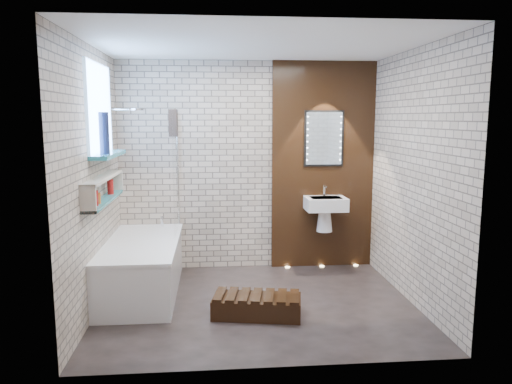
{
  "coord_description": "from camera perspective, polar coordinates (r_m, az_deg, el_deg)",
  "views": [
    {
      "loc": [
        -0.44,
        -4.78,
        1.91
      ],
      "look_at": [
        0.0,
        0.15,
        1.15
      ],
      "focal_mm": 34.18,
      "sensor_mm": 36.0,
      "label": 1
    }
  ],
  "objects": [
    {
      "name": "ground",
      "position": [
        5.17,
        0.15,
        -12.96
      ],
      "size": [
        3.2,
        3.2,
        0.0
      ],
      "primitive_type": "plane",
      "color": "black",
      "rests_on": "ground"
    },
    {
      "name": "room_shell",
      "position": [
        4.84,
        0.16,
        1.49
      ],
      "size": [
        3.24,
        3.2,
        2.6
      ],
      "color": "gray",
      "rests_on": "ground"
    },
    {
      "name": "walnut_panel",
      "position": [
        6.24,
        7.81,
        3.03
      ],
      "size": [
        1.3,
        0.06,
        2.6
      ],
      "primitive_type": "cube",
      "color": "black",
      "rests_on": "ground"
    },
    {
      "name": "clerestory_window",
      "position": [
        5.26,
        -17.68,
        8.22
      ],
      "size": [
        0.18,
        1.0,
        0.94
      ],
      "color": "#7FADE0",
      "rests_on": "room_shell"
    },
    {
      "name": "display_niche",
      "position": [
        5.1,
        -17.37,
        0.33
      ],
      "size": [
        0.14,
        1.3,
        0.26
      ],
      "color": "teal",
      "rests_on": "room_shell"
    },
    {
      "name": "bathtub",
      "position": [
        5.54,
        -13.16,
        -8.52
      ],
      "size": [
        0.79,
        1.74,
        0.7
      ],
      "color": "white",
      "rests_on": "ground"
    },
    {
      "name": "bath_screen",
      "position": [
        5.73,
        -9.38,
        2.29
      ],
      "size": [
        0.01,
        0.78,
        1.4
      ],
      "primitive_type": "cube",
      "color": "white",
      "rests_on": "bathtub"
    },
    {
      "name": "towel",
      "position": [
        5.52,
        -9.65,
        7.97
      ],
      "size": [
        0.09,
        0.23,
        0.3
      ],
      "primitive_type": "cube",
      "color": "black",
      "rests_on": "bath_screen"
    },
    {
      "name": "shower_head",
      "position": [
        5.8,
        -13.81,
        9.36
      ],
      "size": [
        0.18,
        0.18,
        0.02
      ],
      "primitive_type": "cylinder",
      "color": "silver",
      "rests_on": "room_shell"
    },
    {
      "name": "washbasin",
      "position": [
        6.12,
        8.12,
        -1.92
      ],
      "size": [
        0.5,
        0.36,
        0.58
      ],
      "color": "white",
      "rests_on": "walnut_panel"
    },
    {
      "name": "led_mirror",
      "position": [
        6.18,
        7.96,
        6.22
      ],
      "size": [
        0.5,
        0.02,
        0.7
      ],
      "color": "black",
      "rests_on": "walnut_panel"
    },
    {
      "name": "walnut_step",
      "position": [
        4.85,
        0.1,
        -13.24
      ],
      "size": [
        0.9,
        0.52,
        0.19
      ],
      "primitive_type": "cube",
      "rotation": [
        0.0,
        0.0,
        -0.18
      ],
      "color": "black",
      "rests_on": "ground"
    },
    {
      "name": "niche_bottles",
      "position": [
        4.93,
        -17.8,
        -0.3
      ],
      "size": [
        0.06,
        0.93,
        0.16
      ],
      "color": "maroon",
      "rests_on": "display_niche"
    },
    {
      "name": "sill_vases",
      "position": [
        5.04,
        -17.35,
        6.58
      ],
      "size": [
        0.1,
        0.1,
        0.41
      ],
      "color": "#141B37",
      "rests_on": "clerestory_window"
    },
    {
      "name": "floor_uplights",
      "position": [
        6.43,
        7.71,
        -8.59
      ],
      "size": [
        0.96,
        0.06,
        0.01
      ],
      "color": "#FFD899",
      "rests_on": "ground"
    }
  ]
}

